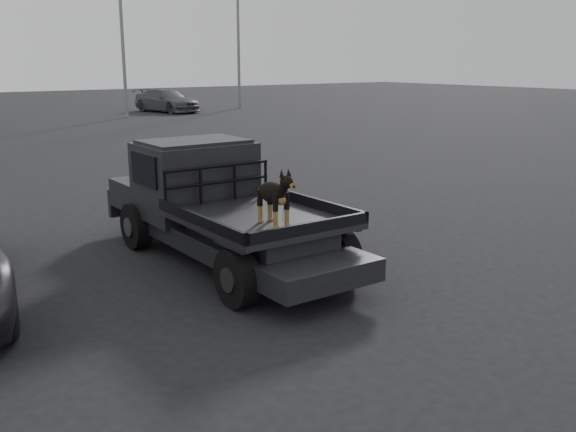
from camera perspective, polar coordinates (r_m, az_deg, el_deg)
ground at (r=8.91m, az=-0.87°, el=-6.30°), size 120.00×120.00×0.00m
flatbed_ute at (r=9.90m, az=-5.57°, el=-1.51°), size 2.00×5.40×0.92m
ute_cab at (r=10.52m, az=-8.30°, el=4.34°), size 1.72×1.30×0.88m
headache_rack at (r=9.90m, az=-6.25°, el=2.84°), size 1.80×0.08×0.55m
dog at (r=8.44m, az=-1.32°, el=1.68°), size 0.32×0.60×0.74m
distant_car_b at (r=39.40m, az=-10.73°, el=10.05°), size 2.85×4.94×1.35m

